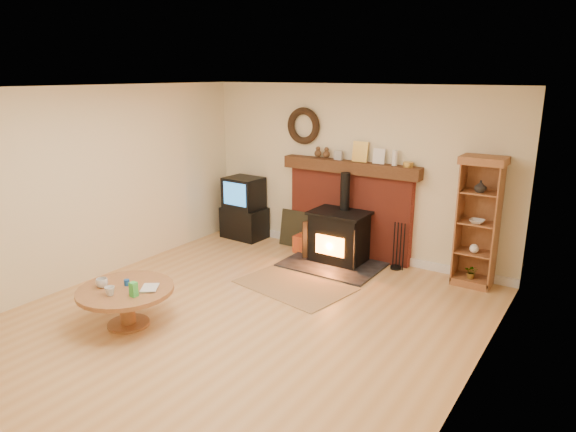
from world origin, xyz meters
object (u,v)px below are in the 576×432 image
Objects in this scene: tv_unit at (244,209)px; curio_cabinet at (478,222)px; coffee_table at (126,295)px; wood_stove at (338,238)px.

curio_cabinet reaches higher than tv_unit.
curio_cabinet is at bearing 48.80° from coffee_table.
curio_cabinet is (3.83, 0.08, 0.37)m from tv_unit.
tv_unit is at bearing -178.75° from curio_cabinet.
coffee_table is (-2.93, -3.35, -0.51)m from curio_cabinet.
tv_unit is 3.84m from curio_cabinet.
coffee_table is (-1.03, -3.08, -0.02)m from wood_stove.
curio_cabinet reaches higher than wood_stove.
tv_unit is at bearing 105.27° from coffee_table.
wood_stove is at bearing 71.49° from coffee_table.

